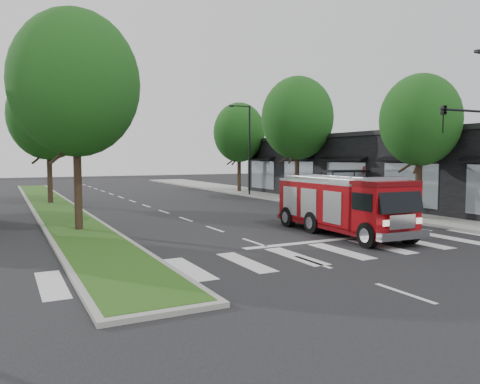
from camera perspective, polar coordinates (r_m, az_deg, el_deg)
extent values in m
plane|color=black|center=(19.22, 1.77, -6.19)|extent=(140.00, 140.00, 0.00)
cube|color=gray|center=(34.42, 12.03, -1.49)|extent=(5.00, 80.00, 0.15)
cube|color=gray|center=(34.87, -21.80, -1.64)|extent=(3.00, 50.00, 0.14)
cube|color=#154814|center=(34.86, -21.80, -1.52)|extent=(2.60, 49.50, 0.02)
cube|color=black|center=(37.26, 17.48, 2.58)|extent=(8.00, 30.00, 5.00)
cylinder|color=black|center=(30.61, 11.21, 0.02)|extent=(0.08, 0.08, 2.50)
cylinder|color=black|center=(32.41, 15.10, 0.19)|extent=(0.08, 0.08, 2.50)
cylinder|color=black|center=(31.56, 9.86, 0.16)|extent=(0.08, 0.08, 2.50)
cylinder|color=black|center=(33.31, 13.72, 0.32)|extent=(0.08, 0.08, 2.50)
cube|color=black|center=(31.89, 12.55, 2.50)|extent=(3.20, 1.60, 0.12)
cube|color=#8C99A5|center=(32.49, 11.73, 0.34)|extent=(2.80, 0.04, 1.80)
cube|color=black|center=(32.01, 12.50, -1.08)|extent=(2.40, 0.40, 0.08)
cylinder|color=black|center=(27.79, 20.92, 0.66)|extent=(0.36, 0.36, 3.74)
ellipsoid|color=#113C10|center=(27.81, 21.12, 8.20)|extent=(4.40, 4.40, 5.06)
cylinder|color=black|center=(36.89, 6.95, 2.27)|extent=(0.36, 0.36, 4.40)
ellipsoid|color=#113C10|center=(36.98, 7.02, 8.94)|extent=(5.60, 5.60, 6.44)
cylinder|color=black|center=(45.52, -0.11, 2.41)|extent=(0.36, 0.36, 3.96)
ellipsoid|color=#113C10|center=(45.56, -0.11, 7.28)|extent=(5.00, 5.00, 5.75)
cylinder|color=black|center=(22.80, -19.16, 1.08)|extent=(0.36, 0.36, 4.62)
ellipsoid|color=#113C10|center=(23.01, -19.45, 12.37)|extent=(5.80, 5.80, 6.67)
cylinder|color=black|center=(36.71, -22.18, 1.97)|extent=(0.36, 0.36, 4.40)
ellipsoid|color=#113C10|center=(36.81, -22.37, 8.67)|extent=(5.60, 5.60, 6.44)
cube|color=black|center=(22.51, 27.16, 14.98)|extent=(0.45, 0.20, 0.12)
cylinder|color=black|center=(22.01, 26.63, 8.80)|extent=(4.00, 0.10, 0.10)
imported|color=black|center=(20.57, 23.59, 8.13)|extent=(0.18, 0.22, 1.10)
cylinder|color=black|center=(41.49, 1.17, 5.01)|extent=(0.16, 0.16, 8.00)
cylinder|color=black|center=(41.30, 0.06, 10.43)|extent=(1.80, 0.10, 0.10)
cube|color=black|center=(40.90, -1.08, 10.42)|extent=(0.45, 0.20, 0.12)
cube|color=#580408|center=(21.70, 12.19, -3.86)|extent=(2.58, 7.71, 0.23)
cube|color=maroon|center=(22.17, 11.11, -1.19)|extent=(2.51, 5.90, 1.82)
cube|color=maroon|center=(19.42, 17.23, -2.08)|extent=(2.33, 1.73, 1.91)
cube|color=#B2B2B7|center=(22.10, 11.14, 1.27)|extent=(2.51, 5.90, 0.11)
cylinder|color=#B2B2B7|center=(21.62, 9.39, 1.71)|extent=(0.31, 5.45, 0.09)
cylinder|color=#B2B2B7|center=(22.58, 12.83, 1.77)|extent=(0.31, 5.45, 0.09)
cube|color=silver|center=(18.78, 19.31, -4.99)|extent=(2.37, 0.41, 0.32)
cube|color=#8C99A5|center=(19.33, 17.31, 1.54)|extent=(2.01, 0.40, 0.16)
cylinder|color=black|center=(18.66, 15.33, -5.10)|extent=(0.36, 1.01, 1.00)
cylinder|color=black|center=(20.06, 19.92, -4.56)|extent=(0.36, 1.01, 1.00)
cylinder|color=black|center=(21.68, 8.83, -3.70)|extent=(0.36, 1.01, 1.00)
cylinder|color=black|center=(22.89, 13.20, -3.34)|extent=(0.36, 1.01, 1.00)
cylinder|color=black|center=(23.51, 5.89, -3.05)|extent=(0.36, 1.01, 1.00)
cylinder|color=black|center=(24.63, 10.08, -2.75)|extent=(0.36, 1.01, 1.00)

